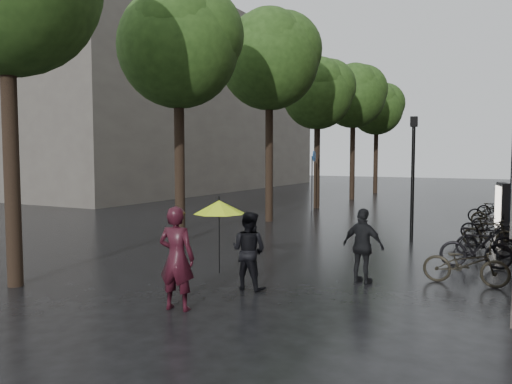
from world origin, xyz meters
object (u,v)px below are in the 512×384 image
Objects in this scene: ad_lightbox at (502,209)px; parked_bicycles at (489,226)px; pedestrian_walking at (363,246)px; person_black at (249,250)px; lamp_post at (413,166)px; person_burgundy at (177,258)px.

parked_bicycles is at bearing -115.82° from ad_lightbox.
pedestrian_walking reaches higher than parked_bicycles.
person_black is at bearing -114.16° from parked_bicycles.
parked_bicycles is (2.12, 7.53, -0.36)m from pedestrian_walking.
person_black is at bearing -103.69° from lamp_post.
person_burgundy is 1.16× the size of person_black.
pedestrian_walking is 0.89× the size of ad_lightbox.
lamp_post is at bearing -101.72° from person_black.
pedestrian_walking is at bearing -105.70° from parked_bicycles.
person_black is 0.40× the size of lamp_post.
lamp_post is (-2.22, -1.43, 1.99)m from parked_bicycles.
person_black is 8.07m from lamp_post.
person_burgundy is 1.03× the size of ad_lightbox.
lamp_post reaches higher than ad_lightbox.
pedestrian_walking is 7.83m from parked_bicycles.
person_burgundy is 0.14× the size of parked_bicycles.
person_black is at bearing -113.35° from person_burgundy.
lamp_post is at bearing -112.66° from person_burgundy.
person_black is at bearing 51.15° from pedestrian_walking.
parked_bicycles is 3.31m from lamp_post.
person_burgundy is at bearing 66.76° from pedestrian_walking.
ad_lightbox is at bearing -111.08° from person_black.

